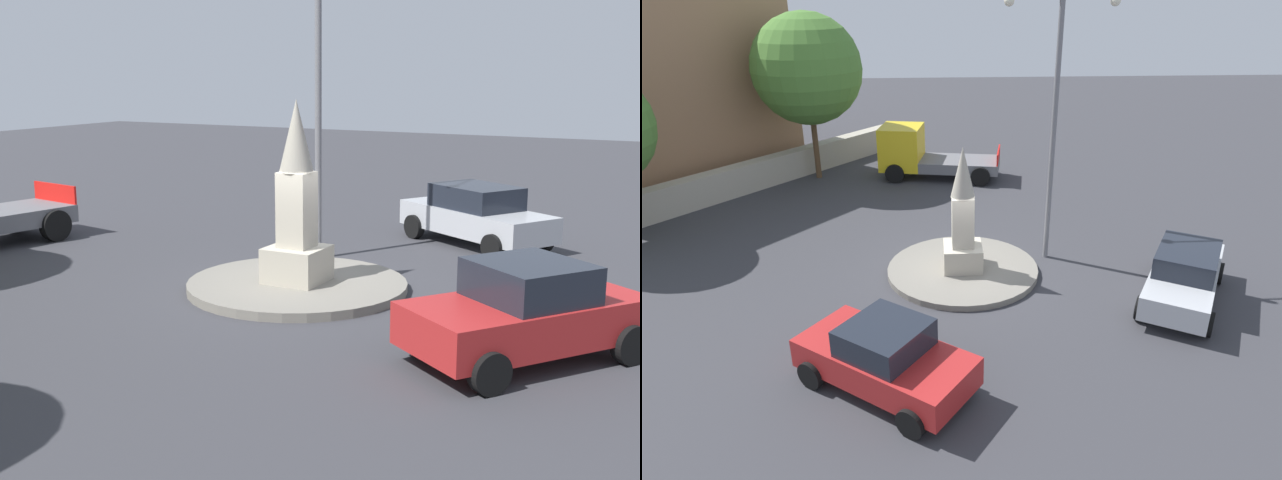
{
  "view_description": "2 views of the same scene",
  "coord_description": "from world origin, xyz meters",
  "views": [
    {
      "loc": [
        14.31,
        8.09,
        4.55
      ],
      "look_at": [
        0.75,
        0.93,
        1.29
      ],
      "focal_mm": 45.85,
      "sensor_mm": 36.0,
      "label": 1
    },
    {
      "loc": [
        0.88,
        15.01,
        7.98
      ],
      "look_at": [
        0.07,
        0.75,
        1.44
      ],
      "focal_mm": 31.14,
      "sensor_mm": 36.0,
      "label": 2
    }
  ],
  "objects": [
    {
      "name": "corner_building",
      "position": [
        13.52,
        -10.96,
        4.27
      ],
      "size": [
        12.75,
        13.03,
        8.54
      ],
      "primitive_type": "cube",
      "rotation": [
        0.0,
        0.0,
        7.17
      ],
      "color": "#A87A56",
      "rests_on": "ground"
    },
    {
      "name": "truck_yellow_waiting",
      "position": [
        1.28,
        -9.49,
        1.08
      ],
      "size": [
        5.55,
        2.96,
        2.32
      ],
      "color": "yellow",
      "rests_on": "ground"
    },
    {
      "name": "traffic_island",
      "position": [
        0.0,
        0.0,
        0.09
      ],
      "size": [
        4.58,
        4.58,
        0.18
      ],
      "primitive_type": "cylinder",
      "color": "gray",
      "rests_on": "ground"
    },
    {
      "name": "ground_plane",
      "position": [
        0.0,
        0.0,
        0.0
      ],
      "size": [
        80.0,
        80.0,
        0.0
      ],
      "primitive_type": "plane",
      "color": "#38383D"
    },
    {
      "name": "stone_boundary_wall",
      "position": [
        9.15,
        -7.42,
        0.61
      ],
      "size": [
        12.6,
        15.3,
        1.21
      ],
      "primitive_type": "cube",
      "rotation": [
        0.0,
        0.0,
        7.17
      ],
      "color": "#B2AA99",
      "rests_on": "ground"
    },
    {
      "name": "car_red_parked_right",
      "position": [
        1.97,
        5.23,
        0.79
      ],
      "size": [
        4.17,
        3.7,
        1.59
      ],
      "color": "#B22323",
      "rests_on": "ground"
    },
    {
      "name": "tree_mid_cluster",
      "position": [
        6.04,
        -9.67,
        4.79
      ],
      "size": [
        4.65,
        4.65,
        7.12
      ],
      "color": "brown",
      "rests_on": "ground"
    },
    {
      "name": "streetlamp",
      "position": [
        -2.73,
        -0.95,
        4.92
      ],
      "size": [
        3.16,
        0.28,
        8.21
      ],
      "color": "slate",
      "rests_on": "ground"
    },
    {
      "name": "monument",
      "position": [
        0.0,
        0.0,
        1.69
      ],
      "size": [
        1.15,
        1.15,
        3.75
      ],
      "color": "#B2AA99",
      "rests_on": "traffic_island"
    },
    {
      "name": "car_silver_parked_left",
      "position": [
        -5.99,
        1.96,
        0.8
      ],
      "size": [
        3.63,
        4.58,
        1.56
      ],
      "color": "#B7BABF",
      "rests_on": "ground"
    }
  ]
}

